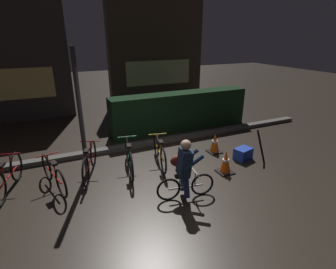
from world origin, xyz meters
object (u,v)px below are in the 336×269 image
object	(u,v)px
parked_bike_leftmost	(8,177)
parked_bike_right_mid	(160,152)
traffic_cone_far	(215,143)
blue_crate	(243,154)
parked_bike_center_left	(90,162)
parked_bike_left_mid	(54,174)
traffic_cone_near	(226,162)
closed_umbrella	(261,146)
street_post	(80,115)
cyclist	(184,169)
parked_bike_center_right	(129,157)

from	to	relation	value
parked_bike_leftmost	parked_bike_right_mid	xyz separation A→B (m)	(3.30, -0.16, -0.01)
traffic_cone_far	blue_crate	bearing A→B (deg)	-56.74
parked_bike_center_left	traffic_cone_far	size ratio (longest dim) A/B	2.76
parked_bike_left_mid	traffic_cone_near	distance (m)	3.80
parked_bike_center_left	parked_bike_leftmost	bearing A→B (deg)	108.80
traffic_cone_far	parked_bike_right_mid	bearing A→B (deg)	-178.80
traffic_cone_near	closed_umbrella	size ratio (longest dim) A/B	0.66
street_post	blue_crate	distance (m)	4.13
parked_bike_leftmost	parked_bike_center_left	xyz separation A→B (m)	(1.63, 0.01, 0.00)
parked_bike_left_mid	parked_bike_right_mid	world-z (taller)	parked_bike_right_mid
cyclist	closed_umbrella	bearing A→B (deg)	23.09
street_post	parked_bike_right_mid	bearing A→B (deg)	-8.75
cyclist	parked_bike_center_left	bearing A→B (deg)	141.45
traffic_cone_near	blue_crate	distance (m)	0.95
street_post	blue_crate	world-z (taller)	street_post
blue_crate	cyclist	xyz separation A→B (m)	(-2.21, -0.89, 0.48)
traffic_cone_near	closed_umbrella	xyz separation A→B (m)	(1.19, 0.15, 0.12)
parked_bike_right_mid	cyclist	bearing A→B (deg)	-172.46
parked_bike_left_mid	cyclist	size ratio (longest dim) A/B	1.17
parked_bike_center_left	traffic_cone_far	xyz separation A→B (m)	(3.32, -0.13, -0.07)
street_post	parked_bike_left_mid	distance (m)	1.36
parked_bike_center_left	traffic_cone_far	world-z (taller)	parked_bike_center_left
parked_bike_left_mid	traffic_cone_far	world-z (taller)	parked_bike_left_mid
parked_bike_center_right	traffic_cone_far	distance (m)	2.44
parked_bike_center_left	closed_umbrella	world-z (taller)	closed_umbrella
traffic_cone_near	blue_crate	size ratio (longest dim) A/B	1.27
parked_bike_right_mid	closed_umbrella	world-z (taller)	closed_umbrella
parked_bike_center_left	cyclist	world-z (taller)	cyclist
parked_bike_leftmost	cyclist	bearing A→B (deg)	-104.31
parked_bike_leftmost	parked_bike_center_right	distance (m)	2.52
street_post	parked_bike_leftmost	xyz separation A→B (m)	(-1.56, -0.11, -1.09)
parked_bike_center_right	cyclist	world-z (taller)	cyclist
parked_bike_center_right	traffic_cone_near	size ratio (longest dim) A/B	2.96
street_post	traffic_cone_far	size ratio (longest dim) A/B	5.09
parked_bike_center_left	parked_bike_center_right	bearing A→B (deg)	-82.03
traffic_cone_far	blue_crate	size ratio (longest dim) A/B	1.27
parked_bike_center_right	blue_crate	size ratio (longest dim) A/B	3.75
street_post	parked_bike_right_mid	xyz separation A→B (m)	(1.73, -0.27, -1.10)
street_post	traffic_cone_far	xyz separation A→B (m)	(3.39, -0.23, -1.16)
parked_bike_center_right	traffic_cone_near	xyz separation A→B (m)	(2.02, -1.04, -0.08)
street_post	cyclist	bearing A→B (deg)	-47.93
parked_bike_center_right	parked_bike_leftmost	bearing A→B (deg)	97.19
traffic_cone_near	cyclist	world-z (taller)	cyclist
parked_bike_center_left	parked_bike_center_right	distance (m)	0.90
traffic_cone_near	parked_bike_left_mid	bearing A→B (deg)	165.54
parked_bike_center_right	traffic_cone_far	size ratio (longest dim) A/B	2.94
parked_bike_right_mid	traffic_cone_near	world-z (taller)	parked_bike_right_mid
parked_bike_center_left	parked_bike_right_mid	world-z (taller)	parked_bike_center_left
parked_bike_center_left	traffic_cone_near	size ratio (longest dim) A/B	2.77
street_post	closed_umbrella	size ratio (longest dim) A/B	3.36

